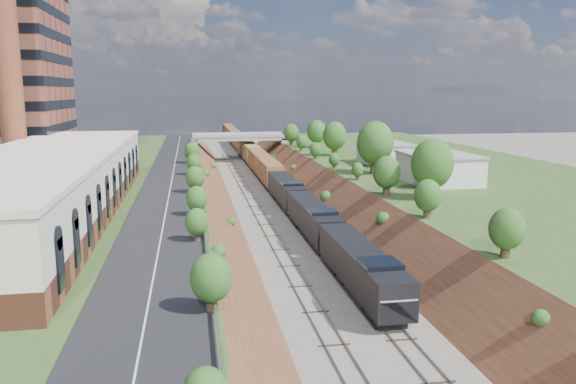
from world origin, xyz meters
name	(u,v)px	position (x,y,z in m)	size (l,w,h in m)	color
platform_left	(50,201)	(-33.00, 60.00, 2.50)	(44.00, 180.00, 5.00)	#2F4D20
platform_right	(470,188)	(33.00, 60.00, 2.50)	(44.00, 180.00, 5.00)	#2F4D20
embankment_left	(203,212)	(-11.00, 60.00, 0.00)	(7.07, 180.00, 7.07)	brown
embankment_right	(342,207)	(11.00, 60.00, 0.00)	(7.07, 180.00, 7.07)	brown
rail_left_track	(257,210)	(-2.60, 60.00, 0.09)	(1.58, 180.00, 0.18)	gray
rail_right_track	(290,209)	(2.60, 60.00, 0.09)	(1.58, 180.00, 0.18)	gray
road	(172,181)	(-15.50, 60.00, 5.05)	(8.00, 180.00, 0.10)	black
guardrail	(199,177)	(-11.40, 59.80, 5.55)	(0.10, 171.00, 0.70)	#99999E
commercial_building	(46,184)	(-28.00, 38.00, 8.51)	(14.30, 62.30, 7.00)	brown
smokestack	(6,40)	(-36.00, 56.00, 25.00)	(3.20, 3.20, 40.00)	brown
overpass	(239,143)	(0.00, 122.00, 4.92)	(24.50, 8.30, 7.40)	gray
white_building_near	(439,169)	(23.50, 52.00, 7.00)	(9.00, 12.00, 4.00)	silver
white_building_far	(385,154)	(23.00, 74.00, 6.80)	(8.00, 10.00, 3.60)	silver
tree_right_large	(432,164)	(17.00, 40.00, 9.38)	(5.25, 5.25, 7.61)	#473323
tree_left_crest	(203,232)	(-11.80, 20.00, 7.04)	(2.45, 2.45, 3.55)	#473323
freight_train	(251,153)	(2.60, 116.02, 2.76)	(3.26, 199.88, 4.81)	black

